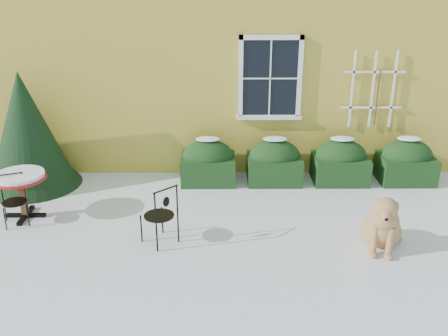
{
  "coord_description": "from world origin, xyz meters",
  "views": [
    {
      "loc": [
        -0.05,
        -6.58,
        3.94
      ],
      "look_at": [
        0.0,
        1.0,
        0.9
      ],
      "focal_mm": 40.0,
      "sensor_mm": 36.0,
      "label": 1
    }
  ],
  "objects_px": {
    "evergreen_shrub": "(28,141)",
    "patio_chair_far": "(14,200)",
    "dog": "(383,226)",
    "patio_chair_near": "(161,215)",
    "bistro_table": "(20,181)"
  },
  "relations": [
    {
      "from": "patio_chair_far",
      "to": "dog",
      "type": "bearing_deg",
      "value": -30.25
    },
    {
      "from": "bistro_table",
      "to": "patio_chair_far",
      "type": "xyz_separation_m",
      "value": [
        -0.06,
        -0.2,
        -0.25
      ]
    },
    {
      "from": "bistro_table",
      "to": "dog",
      "type": "xyz_separation_m",
      "value": [
        5.73,
        -1.07,
        -0.28
      ]
    },
    {
      "from": "dog",
      "to": "evergreen_shrub",
      "type": "bearing_deg",
      "value": 173.48
    },
    {
      "from": "bistro_table",
      "to": "patio_chair_near",
      "type": "bearing_deg",
      "value": -19.96
    },
    {
      "from": "evergreen_shrub",
      "to": "dog",
      "type": "bearing_deg",
      "value": -21.88
    },
    {
      "from": "dog",
      "to": "patio_chair_far",
      "type": "bearing_deg",
      "value": -173.16
    },
    {
      "from": "evergreen_shrub",
      "to": "patio_chair_far",
      "type": "bearing_deg",
      "value": -80.18
    },
    {
      "from": "bistro_table",
      "to": "dog",
      "type": "distance_m",
      "value": 5.84
    },
    {
      "from": "patio_chair_near",
      "to": "dog",
      "type": "distance_m",
      "value": 3.33
    },
    {
      "from": "bistro_table",
      "to": "dog",
      "type": "bearing_deg",
      "value": -10.52
    },
    {
      "from": "dog",
      "to": "bistro_table",
      "type": "bearing_deg",
      "value": -175.16
    },
    {
      "from": "bistro_table",
      "to": "patio_chair_far",
      "type": "relative_size",
      "value": 1.04
    },
    {
      "from": "evergreen_shrub",
      "to": "bistro_table",
      "type": "relative_size",
      "value": 2.58
    },
    {
      "from": "patio_chair_far",
      "to": "dog",
      "type": "relative_size",
      "value": 0.82
    }
  ]
}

